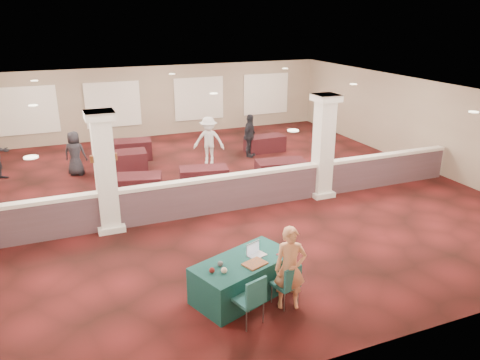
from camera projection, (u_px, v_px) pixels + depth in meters
name	position (u px, v px, depth m)	size (l,w,h in m)	color
ground	(216.00, 192.00, 15.10)	(16.00, 16.00, 0.00)	#4D1313
wall_back	(157.00, 101.00, 21.52)	(16.00, 0.04, 3.20)	gray
wall_front	(377.00, 267.00, 7.59)	(16.00, 0.04, 3.20)	gray
wall_right	(417.00, 123.00, 17.39)	(0.04, 16.00, 3.20)	gray
ceiling	(214.00, 93.00, 14.01)	(16.00, 16.00, 0.02)	white
partition_wall	(232.00, 191.00, 13.60)	(15.60, 0.28, 1.10)	#50363B
column_left	(105.00, 171.00, 11.99)	(0.72, 0.72, 3.20)	silver
column_right	(323.00, 145.00, 14.30)	(0.72, 0.72, 3.20)	silver
sconce_left	(92.00, 159.00, 11.77)	(0.12, 0.12, 0.18)	brown
sconce_right	(115.00, 157.00, 11.97)	(0.12, 0.12, 0.18)	brown
near_table	(243.00, 278.00, 9.51)	(2.08, 1.04, 0.80)	#0D322E
conf_chair_main	(288.00, 282.00, 9.11)	(0.55, 0.56, 0.90)	#216261
conf_chair_side	(251.00, 297.00, 8.54)	(0.63, 0.63, 1.00)	#216261
woman	(290.00, 268.00, 8.99)	(0.61, 0.41, 1.70)	#EDA967
far_table_front_left	(134.00, 187.00, 14.59)	(1.74, 0.87, 0.70)	black
far_table_front_center	(204.00, 177.00, 15.53)	(1.59, 0.79, 0.64)	black
far_table_front_right	(281.00, 170.00, 16.13)	(1.69, 0.84, 0.69)	black
far_table_back_left	(121.00, 162.00, 16.87)	(1.85, 0.92, 0.75)	black
far_table_back_center	(128.00, 150.00, 18.37)	(1.85, 0.92, 0.75)	black
far_table_back_right	(265.00, 144.00, 19.41)	(1.61, 0.80, 0.65)	black
attendee_b	(209.00, 140.00, 17.69)	(1.15, 0.53, 1.80)	white
attendee_c	(250.00, 136.00, 18.55)	(1.00, 0.48, 1.71)	black
attendee_d	(75.00, 153.00, 16.45)	(0.78, 0.42, 1.59)	black
laptop_base	(257.00, 255.00, 9.54)	(0.36, 0.25, 0.02)	silver
laptop_screen	(253.00, 247.00, 9.59)	(0.36, 0.01, 0.24)	silver
screen_glow	(253.00, 248.00, 9.59)	(0.33, 0.00, 0.21)	silver
knitting	(255.00, 264.00, 9.22)	(0.44, 0.33, 0.03)	#C55B1F
yarn_cream	(224.00, 270.00, 8.90)	(0.12, 0.12, 0.12)	beige
yarn_red	(212.00, 270.00, 8.91)	(0.11, 0.11, 0.11)	maroon
yarn_grey	(220.00, 264.00, 9.13)	(0.11, 0.11, 0.11)	#4A4A4E
scissors	(279.00, 254.00, 9.61)	(0.13, 0.03, 0.01)	red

